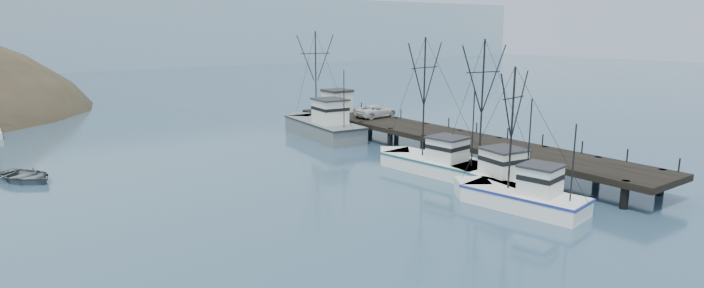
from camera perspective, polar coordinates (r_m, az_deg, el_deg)
name	(u,v)px	position (r m, az deg, el deg)	size (l,w,h in m)	color
ground	(466,226)	(35.59, 11.81, -8.39)	(400.00, 400.00, 0.00)	#2B4761
pier	(442,136)	(55.59, 9.37, 0.84)	(6.00, 44.00, 2.00)	black
distant_ridge	(85,68)	(195.65, -26.02, 7.11)	(360.00, 40.00, 26.00)	#9EB2C6
trawler_near	(488,175)	(44.84, 13.92, -3.15)	(5.17, 11.75, 11.77)	white
trawler_mid	(520,196)	(39.86, 17.02, -5.21)	(4.74, 10.03, 10.05)	white
trawler_far	(432,162)	(48.24, 8.30, -1.87)	(4.86, 11.71, 11.85)	white
work_vessel	(322,126)	(63.21, -3.13, 1.88)	(5.55, 14.59, 12.30)	slate
pier_shed	(337,100)	(68.75, -1.55, 4.55)	(3.00, 3.20, 2.80)	silver
pickup_truck	(376,111)	(64.49, 2.52, 3.45)	(2.46, 5.34, 1.48)	silver
motorboat	(25,181)	(52.19, -30.81, -3.33)	(4.14, 5.80, 1.20)	slate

